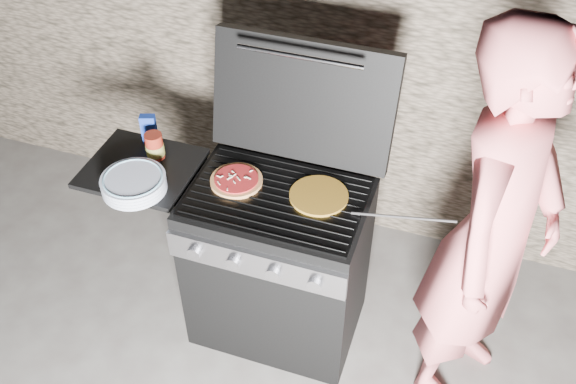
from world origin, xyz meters
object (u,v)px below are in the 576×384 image
(gas_grill, at_px, (231,253))
(pizza_topped, at_px, (236,180))
(sauce_jar, at_px, (155,146))
(person, at_px, (492,237))

(gas_grill, xyz_separation_m, pizza_topped, (0.05, 0.03, 0.47))
(sauce_jar, xyz_separation_m, person, (1.54, -0.08, -0.01))
(gas_grill, relative_size, person, 0.70)
(gas_grill, relative_size, sauce_jar, 10.33)
(gas_grill, relative_size, pizza_topped, 5.69)
(gas_grill, distance_m, person, 1.26)
(person, bearing_deg, sauce_jar, 106.44)
(pizza_topped, relative_size, person, 0.12)
(person, bearing_deg, pizza_topped, 108.07)
(gas_grill, xyz_separation_m, person, (1.16, 0.00, 0.50))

